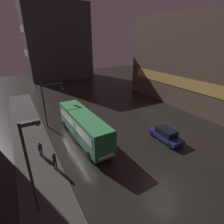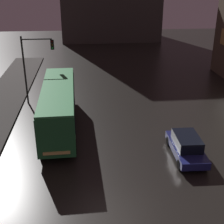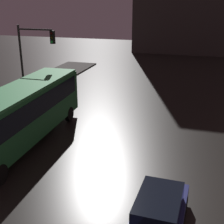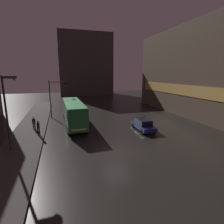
# 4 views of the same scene
# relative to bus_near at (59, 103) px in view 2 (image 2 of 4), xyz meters

# --- Properties ---
(ground_plane) EXTENTS (120.00, 120.00, 0.00)m
(ground_plane) POSITION_rel_bus_near_xyz_m (3.18, -10.45, -2.09)
(ground_plane) COLOR black
(bus_near) EXTENTS (2.76, 11.20, 3.40)m
(bus_near) POSITION_rel_bus_near_xyz_m (0.00, 0.00, 0.00)
(bus_near) COLOR #236B38
(bus_near) RESTS_ON ground
(car_taxi) EXTENTS (1.94, 4.50, 1.51)m
(car_taxi) POSITION_rel_bus_near_xyz_m (8.63, -5.14, -1.32)
(car_taxi) COLOR navy
(car_taxi) RESTS_ON ground
(traffic_light_main) EXTENTS (2.91, 0.35, 6.33)m
(traffic_light_main) POSITION_rel_bus_near_xyz_m (-2.40, 5.65, 2.15)
(traffic_light_main) COLOR #2D2D2D
(traffic_light_main) RESTS_ON ground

